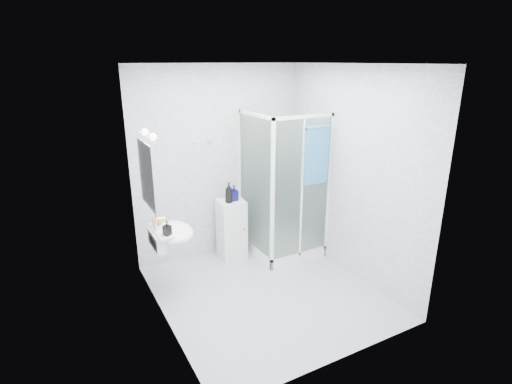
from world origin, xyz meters
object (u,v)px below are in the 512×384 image
shower_enclosure (281,225)px  hand_towel (317,154)px  storage_cabinet (232,229)px  wall_basin (170,234)px  shampoo_bottle_a (229,193)px  soap_dispenser_orange (157,219)px  shampoo_bottle_b (234,193)px  soap_dispenser_black (167,228)px

shower_enclosure → hand_towel: (0.26, -0.40, 1.07)m
shower_enclosure → hand_towel: bearing=-57.0°
shower_enclosure → storage_cabinet: shower_enclosure is taller
wall_basin → shampoo_bottle_a: bearing=28.7°
shower_enclosure → wall_basin: 1.72m
storage_cabinet → shampoo_bottle_a: bearing=-132.5°
shampoo_bottle_a → soap_dispenser_orange: size_ratio=1.82×
shampoo_bottle_a → shampoo_bottle_b: size_ratio=1.30×
shampoo_bottle_a → shower_enclosure: bearing=-17.5°
storage_cabinet → soap_dispenser_orange: (-1.13, -0.45, 0.52)m
hand_towel → soap_dispenser_black: bearing=-177.6°
soap_dispenser_orange → wall_basin: bearing=-52.5°
shower_enclosure → hand_towel: shower_enclosure is taller
storage_cabinet → hand_towel: 1.57m
shower_enclosure → shampoo_bottle_a: shower_enclosure is taller
shower_enclosure → shampoo_bottle_b: shower_enclosure is taller
shampoo_bottle_a → soap_dispenser_orange: (-1.07, -0.40, -0.03)m
storage_cabinet → shampoo_bottle_b: shampoo_bottle_b is taller
shower_enclosure → soap_dispenser_black: size_ratio=12.47×
storage_cabinet → soap_dispenser_orange: size_ratio=5.48×
hand_towel → shampoo_bottle_b: (-0.85, 0.66, -0.58)m
shower_enclosure → wall_basin: (-1.66, -0.32, 0.35)m
hand_towel → soap_dispenser_orange: 2.11m
shampoo_bottle_b → shampoo_bottle_a: bearing=-154.1°
shower_enclosure → soap_dispenser_orange: 1.83m
wall_basin → storage_cabinet: size_ratio=0.68×
shampoo_bottle_a → shampoo_bottle_b: bearing=25.9°
soap_dispenser_black → shampoo_bottle_b: bearing=33.2°
shampoo_bottle_a → soap_dispenser_orange: 1.14m
shampoo_bottle_b → storage_cabinet: bearing=170.0°
storage_cabinet → hand_towel: bearing=-34.0°
wall_basin → soap_dispenser_black: size_ratio=3.49×
storage_cabinet → soap_dispenser_black: (-1.10, -0.75, 0.53)m
shampoo_bottle_b → soap_dispenser_black: 1.36m
storage_cabinet → soap_dispenser_black: 1.43m
wall_basin → shampoo_bottle_b: size_ratio=2.64×
shower_enclosure → soap_dispenser_orange: bearing=-174.0°
soap_dispenser_orange → soap_dispenser_black: 0.30m
storage_cabinet → hand_towel: hand_towel is taller
storage_cabinet → hand_towel: (0.89, -0.67, 1.10)m
wall_basin → shampoo_bottle_b: shampoo_bottle_b is taller
soap_dispenser_orange → storage_cabinet: bearing=22.0°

